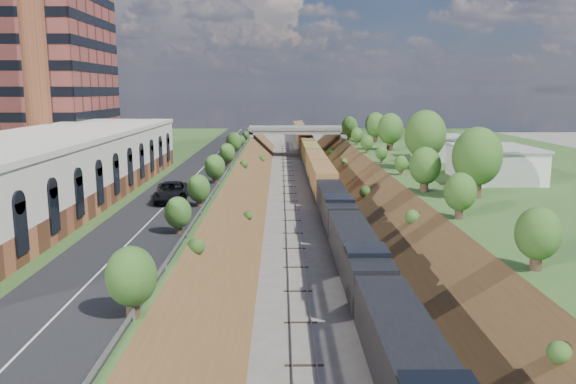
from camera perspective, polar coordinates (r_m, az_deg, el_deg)
name	(u,v)px	position (r m, az deg, el deg)	size (l,w,h in m)	color
platform_left	(78,189)	(85.56, -20.56, 0.29)	(44.00, 180.00, 5.00)	#325C25
platform_right	(537,188)	(88.59, 23.94, 0.38)	(44.00, 180.00, 5.00)	#325C25
embankment_left	(232,206)	(81.27, -5.68, -1.39)	(7.07, 180.00, 7.07)	brown
embankment_right	(384,205)	(82.34, 9.76, -1.34)	(7.07, 180.00, 7.07)	brown
rail_left_track	(290,205)	(80.96, 0.25, -1.32)	(1.58, 180.00, 0.18)	gray
rail_right_track	(326,205)	(81.21, 3.92, -1.31)	(1.58, 180.00, 0.18)	gray
road	(200,171)	(80.91, -8.92, 2.11)	(8.00, 180.00, 0.10)	black
guardrail	(229,168)	(80.17, -6.05, 2.47)	(0.10, 171.00, 0.70)	#99999E
commercial_building	(47,169)	(62.60, -23.31, 2.20)	(14.30, 62.30, 7.00)	brown
smokestack	(32,22)	(82.24, -24.59, 15.40)	(3.20, 3.20, 40.00)	brown
overpass	(296,136)	(141.80, 0.87, 5.68)	(24.50, 8.30, 7.40)	gray
white_building_near	(494,164)	(76.98, 20.21, 2.65)	(9.00, 12.00, 4.00)	silver
white_building_far	(442,148)	(97.58, 15.36, 4.30)	(8.00, 10.00, 3.60)	silver
tree_right_large	(477,157)	(63.28, 18.67, 3.38)	(5.25, 5.25, 7.61)	#473323
tree_left_crest	(172,223)	(41.13, -11.68, -3.11)	(2.45, 2.45, 3.55)	#473323
freight_train	(311,155)	(120.65, 2.39, 3.82)	(3.27, 200.54, 4.82)	black
suv	(171,192)	(59.17, -11.76, 0.03)	(3.27, 7.10, 1.97)	black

